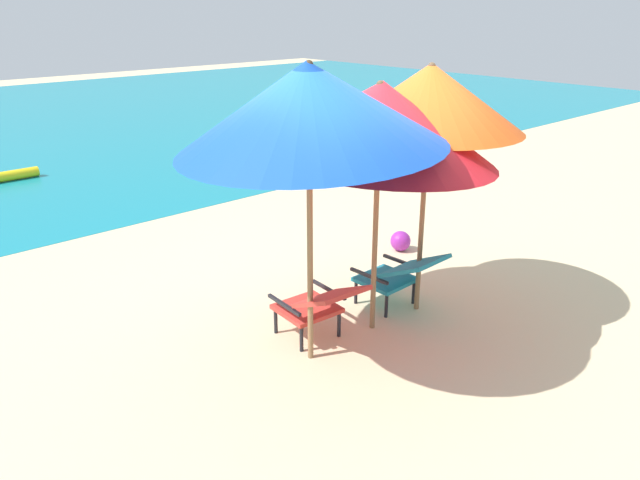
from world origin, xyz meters
TOP-DOWN VIEW (x-y plane):
  - ground_plane at (0.00, 4.00)m, footprint 40.00×40.00m
  - lounge_chair_left at (-0.49, -0.29)m, footprint 0.60×0.91m
  - lounge_chair_right at (0.56, -0.34)m, footprint 0.56×0.89m
  - beach_umbrella_left at (-0.72, -0.44)m, footprint 2.89×2.88m
  - beach_umbrella_center at (0.09, -0.43)m, footprint 2.92×2.91m
  - beach_umbrella_right at (0.72, -0.47)m, footprint 2.47×2.46m
  - beach_ball at (1.81, 0.70)m, footprint 0.26×0.26m

SIDE VIEW (x-z plane):
  - ground_plane at x=0.00m, z-range 0.00..0.00m
  - beach_ball at x=1.81m, z-range 0.00..0.26m
  - lounge_chair_left at x=-0.49m, z-range 0.06..0.75m
  - lounge_chair_right at x=0.56m, z-range 0.06..0.75m
  - beach_umbrella_center at x=0.09m, z-range 0.81..3.24m
  - beach_umbrella_right at x=0.72m, z-range 0.92..3.40m
  - beach_umbrella_left at x=-0.72m, z-range 0.92..3.55m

